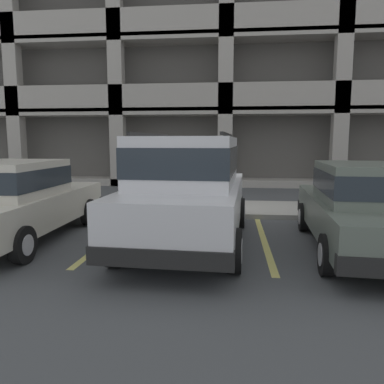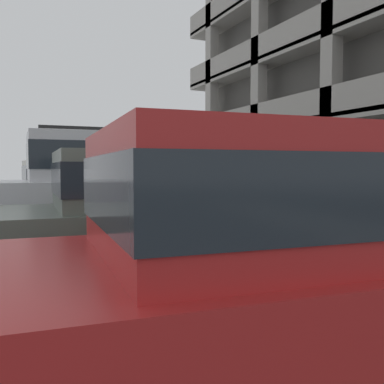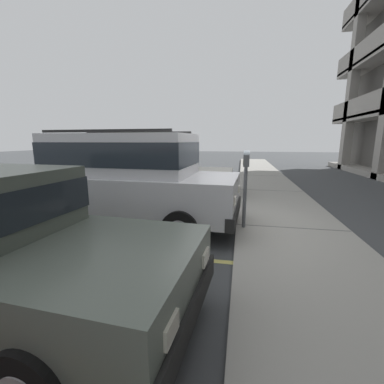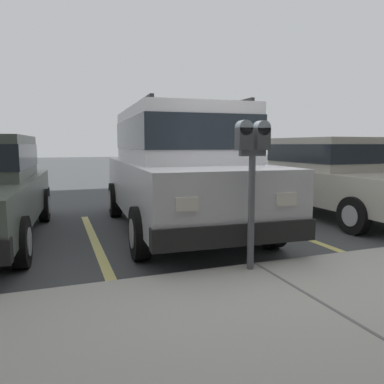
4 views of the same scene
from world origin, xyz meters
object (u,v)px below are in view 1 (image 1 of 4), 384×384
object	(u,v)px
silver_suv	(189,186)
parking_garage	(228,35)
red_sedan	(15,199)
parking_meter_near	(202,167)
dark_hatchback	(366,206)

from	to	relation	value
silver_suv	parking_garage	distance (m)	15.59
red_sedan	parking_meter_near	bearing A→B (deg)	38.55
parking_meter_near	silver_suv	bearing A→B (deg)	-91.01
silver_suv	parking_meter_near	world-z (taller)	silver_suv
dark_hatchback	silver_suv	bearing A→B (deg)	179.31
red_sedan	dark_hatchback	xyz separation A→B (m)	(6.32, -0.07, 0.00)
parking_meter_near	dark_hatchback	bearing A→B (deg)	-42.70
red_sedan	parking_meter_near	xyz separation A→B (m)	(3.32, 2.69, 0.43)
silver_suv	parking_garage	size ratio (longest dim) A/B	0.15
red_sedan	parking_garage	bearing A→B (deg)	74.87
red_sedan	dark_hatchback	world-z (taller)	same
parking_meter_near	parking_garage	size ratio (longest dim) A/B	0.05
silver_suv	red_sedan	world-z (taller)	silver_suv
dark_hatchback	parking_garage	size ratio (longest dim) A/B	0.14
silver_suv	parking_meter_near	size ratio (longest dim) A/B	3.19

